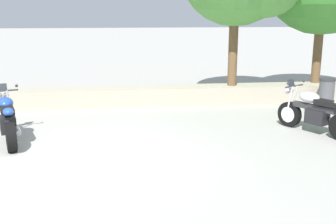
# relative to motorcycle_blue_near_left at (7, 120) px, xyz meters

# --- Properties ---
(ground_plane) EXTENTS (120.00, 120.00, 0.00)m
(ground_plane) POSITION_rel_motorcycle_blue_near_left_xyz_m (1.67, -1.53, -0.49)
(ground_plane) COLOR #A3A099
(stone_wall) EXTENTS (36.00, 0.80, 0.55)m
(stone_wall) POSITION_rel_motorcycle_blue_near_left_xyz_m (1.67, 3.27, -0.21)
(stone_wall) COLOR #A89E89
(stone_wall) RESTS_ON ground
(motorcycle_blue_near_left) EXTENTS (0.94, 2.01, 1.18)m
(motorcycle_blue_near_left) POSITION_rel_motorcycle_blue_near_left_xyz_m (0.00, 0.00, 0.00)
(motorcycle_blue_near_left) COLOR black
(motorcycle_blue_near_left) RESTS_ON ground
(motorcycle_silver_centre) EXTENTS (1.21, 1.86, 1.18)m
(motorcycle_silver_centre) POSITION_rel_motorcycle_blue_near_left_xyz_m (6.97, -0.13, 0.00)
(motorcycle_silver_centre) COLOR black
(motorcycle_silver_centre) RESTS_ON ground
(trash_bin) EXTENTS (0.46, 0.46, 0.86)m
(trash_bin) POSITION_rel_motorcycle_blue_near_left_xyz_m (8.53, 2.36, -0.05)
(trash_bin) COLOR #4C4C51
(trash_bin) RESTS_ON ground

